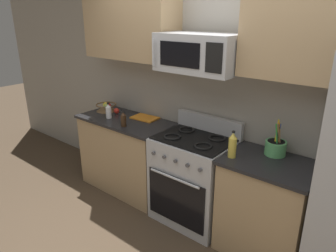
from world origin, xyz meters
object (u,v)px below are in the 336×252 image
Objects in this scene: utensil_crock at (276,147)px; bottle_vinegar at (109,111)px; apple_loose at (116,111)px; bottle_oil at (232,145)px; bottle_soy at (123,119)px; range_oven at (193,178)px; fruit_basket at (106,107)px; microwave at (199,53)px; cutting_board at (145,118)px.

bottle_vinegar is at bearing -172.38° from utensil_crock.
utensil_crock is at bearing 2.31° from apple_loose.
bottle_vinegar is at bearing -70.83° from apple_loose.
bottle_oil reaches higher than bottle_soy.
bottle_oil is at bearing -0.95° from bottle_vinegar.
utensil_crock reaches higher than bottle_vinegar.
utensil_crock is 1.97m from apple_loose.
fruit_basket is at bearing 176.81° from range_oven.
bottle_oil reaches higher than bottle_vinegar.
microwave reaches higher than cutting_board.
fruit_basket is at bearing 177.83° from microwave.
range_oven is 0.73m from bottle_oil.
utensil_crock is 1.93m from bottle_vinegar.
range_oven is 1.50m from fruit_basket.
bottle_vinegar is 1.06× the size of bottle_soy.
utensil_crock is at bearing 12.25° from bottle_soy.
utensil_crock reaches higher than bottle_oil.
cutting_board is at bearing 8.37° from fruit_basket.
microwave is at bearing 90.02° from range_oven.
fruit_basket is 1.46× the size of bottle_soy.
microwave is (-0.00, 0.03, 1.27)m from range_oven.
bottle_soy is at bearing -23.46° from fruit_basket.
bottle_oil is at bearing -14.21° from range_oven.
bottle_oil is 1.36× the size of bottle_soy.
bottle_oil is at bearing -133.89° from utensil_crock.
bottle_soy is (-1.57, -0.34, 0.01)m from utensil_crock.
microwave reaches higher than range_oven.
utensil_crock is at bearing 46.11° from bottle_oil.
apple_loose is at bearing 147.27° from bottle_soy.
range_oven is 0.92m from utensil_crock.
fruit_basket is 0.85× the size of cutting_board.
fruit_basket reaches higher than cutting_board.
fruit_basket is at bearing -177.76° from utensil_crock.
cutting_board is 1.73× the size of bottle_soy.
bottle_vinegar reaches higher than apple_loose.
bottle_oil is at bearing -12.38° from cutting_board.
bottle_oil is at bearing 2.53° from bottle_soy.
bottle_oil reaches higher than range_oven.
bottle_oil is at bearing -17.04° from microwave.
apple_loose is at bearing -177.69° from utensil_crock.
apple_loose is 0.23× the size of cutting_board.
bottle_oil is 1.29× the size of bottle_vinegar.
bottle_vinegar is at bearing -175.47° from range_oven.
microwave reaches higher than bottle_oil.
cutting_board is (-1.57, 0.00, -0.06)m from utensil_crock.
range_oven is 0.95m from cutting_board.
fruit_basket is 0.60m from cutting_board.
cutting_board is 1.27× the size of bottle_oil.
bottle_vinegar is (-1.91, -0.26, 0.01)m from utensil_crock.
microwave is at bearing -2.17° from fruit_basket.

